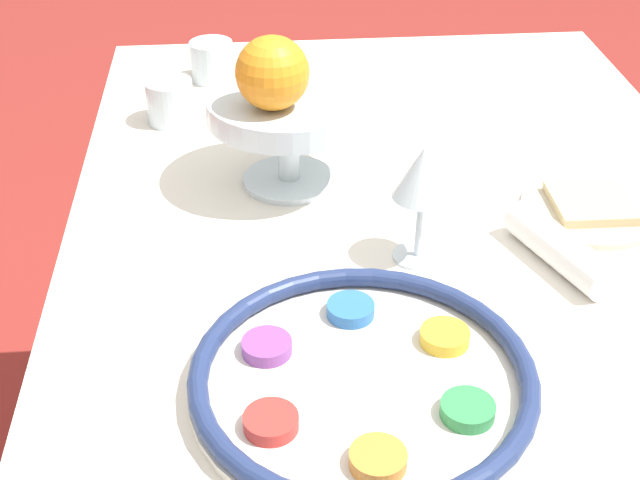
{
  "coord_description": "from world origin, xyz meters",
  "views": [
    {
      "loc": [
        -0.85,
        0.19,
        1.36
      ],
      "look_at": [
        -0.03,
        0.12,
        0.82
      ],
      "focal_mm": 50.0,
      "sensor_mm": 36.0,
      "label": 1
    }
  ],
  "objects_px": {
    "bread_plate": "(590,208)",
    "cup_far": "(170,101)",
    "cup_mid": "(313,97)",
    "cup_near": "(212,61)",
    "wine_glass": "(423,177)",
    "napkin_roll": "(560,249)",
    "orange_fruit": "(272,73)",
    "seder_plate": "(363,378)",
    "fruit_stand": "(288,114)"
  },
  "relations": [
    {
      "from": "wine_glass",
      "to": "fruit_stand",
      "type": "height_order",
      "value": "wine_glass"
    },
    {
      "from": "seder_plate",
      "to": "bread_plate",
      "type": "distance_m",
      "value": 0.43
    },
    {
      "from": "wine_glass",
      "to": "cup_mid",
      "type": "height_order",
      "value": "wine_glass"
    },
    {
      "from": "bread_plate",
      "to": "seder_plate",
      "type": "bearing_deg",
      "value": 132.19
    },
    {
      "from": "bread_plate",
      "to": "napkin_roll",
      "type": "bearing_deg",
      "value": 144.9
    },
    {
      "from": "wine_glass",
      "to": "cup_near",
      "type": "relative_size",
      "value": 2.08
    },
    {
      "from": "wine_glass",
      "to": "napkin_roll",
      "type": "relative_size",
      "value": 0.9
    },
    {
      "from": "bread_plate",
      "to": "cup_far",
      "type": "height_order",
      "value": "cup_far"
    },
    {
      "from": "seder_plate",
      "to": "cup_mid",
      "type": "height_order",
      "value": "cup_mid"
    },
    {
      "from": "orange_fruit",
      "to": "napkin_roll",
      "type": "relative_size",
      "value": 0.56
    },
    {
      "from": "wine_glass",
      "to": "cup_far",
      "type": "xyz_separation_m",
      "value": [
        0.38,
        0.3,
        -0.08
      ]
    },
    {
      "from": "orange_fruit",
      "to": "napkin_roll",
      "type": "distance_m",
      "value": 0.39
    },
    {
      "from": "orange_fruit",
      "to": "cup_near",
      "type": "distance_m",
      "value": 0.41
    },
    {
      "from": "fruit_stand",
      "to": "cup_near",
      "type": "height_order",
      "value": "fruit_stand"
    },
    {
      "from": "bread_plate",
      "to": "napkin_roll",
      "type": "distance_m",
      "value": 0.13
    },
    {
      "from": "wine_glass",
      "to": "napkin_roll",
      "type": "distance_m",
      "value": 0.18
    },
    {
      "from": "cup_near",
      "to": "cup_far",
      "type": "xyz_separation_m",
      "value": [
        -0.15,
        0.06,
        0.0
      ]
    },
    {
      "from": "cup_far",
      "to": "cup_near",
      "type": "bearing_deg",
      "value": -21.76
    },
    {
      "from": "bread_plate",
      "to": "cup_near",
      "type": "height_order",
      "value": "cup_near"
    },
    {
      "from": "seder_plate",
      "to": "wine_glass",
      "type": "bearing_deg",
      "value": -22.87
    },
    {
      "from": "seder_plate",
      "to": "cup_near",
      "type": "xyz_separation_m",
      "value": [
        0.74,
        0.15,
        0.02
      ]
    },
    {
      "from": "fruit_stand",
      "to": "napkin_roll",
      "type": "distance_m",
      "value": 0.37
    },
    {
      "from": "wine_glass",
      "to": "cup_near",
      "type": "distance_m",
      "value": 0.59
    },
    {
      "from": "napkin_roll",
      "to": "cup_near",
      "type": "relative_size",
      "value": 2.31
    },
    {
      "from": "seder_plate",
      "to": "bread_plate",
      "type": "xyz_separation_m",
      "value": [
        0.29,
        -0.32,
        -0.01
      ]
    },
    {
      "from": "seder_plate",
      "to": "orange_fruit",
      "type": "distance_m",
      "value": 0.4
    },
    {
      "from": "cup_far",
      "to": "bread_plate",
      "type": "bearing_deg",
      "value": -119.63
    },
    {
      "from": "cup_far",
      "to": "wine_glass",
      "type": "bearing_deg",
      "value": -141.63
    },
    {
      "from": "orange_fruit",
      "to": "cup_near",
      "type": "relative_size",
      "value": 1.29
    },
    {
      "from": "fruit_stand",
      "to": "orange_fruit",
      "type": "xyz_separation_m",
      "value": [
        -0.03,
        0.02,
        0.07
      ]
    },
    {
      "from": "bread_plate",
      "to": "cup_mid",
      "type": "distance_m",
      "value": 0.44
    },
    {
      "from": "wine_glass",
      "to": "cup_near",
      "type": "height_order",
      "value": "wine_glass"
    },
    {
      "from": "bread_plate",
      "to": "cup_mid",
      "type": "xyz_separation_m",
      "value": [
        0.3,
        0.32,
        0.02
      ]
    },
    {
      "from": "orange_fruit",
      "to": "cup_near",
      "type": "bearing_deg",
      "value": 12.85
    },
    {
      "from": "napkin_roll",
      "to": "fruit_stand",
      "type": "bearing_deg",
      "value": 54.15
    },
    {
      "from": "fruit_stand",
      "to": "orange_fruit",
      "type": "distance_m",
      "value": 0.08
    },
    {
      "from": "orange_fruit",
      "to": "napkin_roll",
      "type": "bearing_deg",
      "value": -119.69
    },
    {
      "from": "orange_fruit",
      "to": "seder_plate",
      "type": "bearing_deg",
      "value": -169.8
    },
    {
      "from": "napkin_roll",
      "to": "cup_near",
      "type": "distance_m",
      "value": 0.69
    },
    {
      "from": "cup_mid",
      "to": "cup_far",
      "type": "xyz_separation_m",
      "value": [
        0.0,
        0.21,
        0.0
      ]
    },
    {
      "from": "wine_glass",
      "to": "fruit_stand",
      "type": "relative_size",
      "value": 0.7
    },
    {
      "from": "seder_plate",
      "to": "cup_far",
      "type": "relative_size",
      "value": 4.76
    },
    {
      "from": "orange_fruit",
      "to": "cup_far",
      "type": "height_order",
      "value": "orange_fruit"
    },
    {
      "from": "cup_far",
      "to": "seder_plate",
      "type": "bearing_deg",
      "value": -160.46
    },
    {
      "from": "wine_glass",
      "to": "fruit_stand",
      "type": "distance_m",
      "value": 0.23
    },
    {
      "from": "napkin_roll",
      "to": "cup_mid",
      "type": "distance_m",
      "value": 0.48
    },
    {
      "from": "wine_glass",
      "to": "cup_far",
      "type": "distance_m",
      "value": 0.49
    },
    {
      "from": "cup_near",
      "to": "wine_glass",
      "type": "bearing_deg",
      "value": -155.39
    },
    {
      "from": "napkin_roll",
      "to": "cup_far",
      "type": "relative_size",
      "value": 2.31
    },
    {
      "from": "wine_glass",
      "to": "bread_plate",
      "type": "xyz_separation_m",
      "value": [
        0.08,
        -0.23,
        -0.1
      ]
    }
  ]
}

